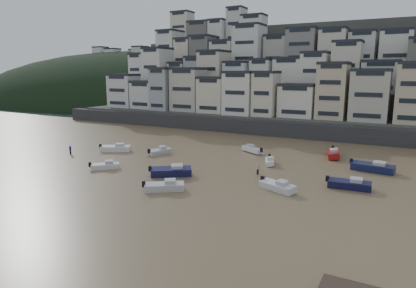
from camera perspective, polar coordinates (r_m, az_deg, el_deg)
The scene contains 17 objects.
sea_strip at distance 221.91m, azimuth -12.92°, elevation 6.83°, with size 340.00×340.00×0.00m, color #42585E.
harbor_wall at distance 91.03m, azimuth 11.36°, elevation 2.25°, with size 140.00×3.00×3.50m, color #38383A.
hillside at distance 127.76m, azimuth 19.04°, elevation 9.42°, with size 141.04×66.00×50.00m.
headland at distance 204.58m, azimuth -11.60°, elevation 6.55°, with size 216.00×135.00×53.33m.
boat_a at distance 49.11m, azimuth -6.74°, elevation -6.31°, with size 5.63×1.84×1.54m, color silver, non-canonical shape.
boat_b at distance 49.69m, azimuth 10.64°, elevation -6.24°, with size 5.51×1.80×1.50m, color silver, non-canonical shape.
boat_c at distance 55.79m, azimuth -5.70°, elevation -4.02°, with size 6.62×2.17×1.81m, color #151743, non-canonical shape.
boat_d at distance 53.08m, azimuth 20.93°, elevation -5.59°, with size 6.00×1.96×1.64m, color #12143A, non-canonical shape.
boat_e at distance 63.39m, azimuth 9.48°, elevation -2.52°, with size 4.69×1.54×1.28m, color white, non-canonical shape.
boat_f at distance 70.69m, azimuth -7.47°, elevation -0.99°, with size 5.22×1.71×1.42m, color silver, non-canonical shape.
boat_g at distance 63.36m, azimuth 24.02°, elevation -3.07°, with size 6.89×2.26×1.88m, color #161D45, non-canonical shape.
boat_h at distance 71.97m, azimuth 6.90°, elevation -0.73°, with size 5.53×1.81×1.51m, color silver, non-canonical shape.
boat_i at distance 71.31m, azimuth 18.73°, elevation -1.23°, with size 6.63×2.17×1.81m, color maroon, non-canonical shape.
boat_j at distance 61.83m, azimuth -15.58°, elevation -3.11°, with size 4.84×1.58×1.32m, color white, non-canonical shape.
boat_k at distance 74.69m, azimuth -14.03°, elevation -0.47°, with size 6.21×2.03×1.69m, color white, non-canonical shape.
person_blue at distance 74.78m, azimuth -20.43°, elevation -0.81°, with size 0.44×0.44×1.74m, color #1F1CD2, non-canonical shape.
person_pink at distance 56.91m, azimuth 7.66°, elevation -3.79°, with size 0.44×0.44×1.74m, color #C78D99, non-canonical shape.
Camera 1 is at (36.42, -21.04, 15.38)m, focal length 32.00 mm.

